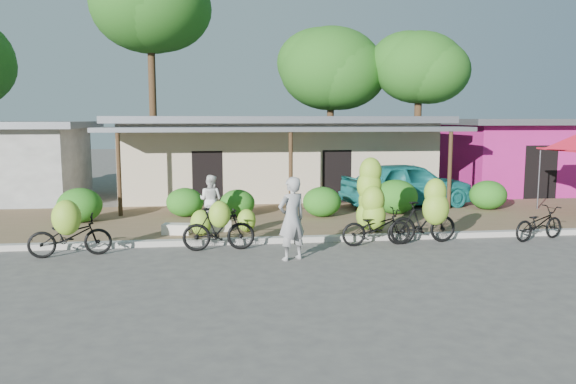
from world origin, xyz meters
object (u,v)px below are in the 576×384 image
bike_left (219,227)px  bike_right (427,216)px  tree_far_center (146,4)px  bike_far_right (539,223)px  bystander (211,200)px  bike_center (373,210)px  tree_near_right (415,66)px  tree_center_right (327,67)px  vendor (292,219)px  teal_van (407,184)px  sack_far (177,229)px  sack_near (215,226)px  bike_far_left (69,233)px

bike_left → bike_right: 5.36m
tree_far_center → bike_far_right: bearing=-51.2°
bike_left → bystander: size_ratio=1.21×
bike_center → tree_near_right: bearing=-26.9°
tree_center_right → bike_right: 16.22m
vendor → bike_center: bearing=-174.1°
bike_right → bystander: size_ratio=1.28×
bystander → tree_far_center: bearing=-48.0°
bike_far_right → teal_van: teal_van is taller
sack_far → teal_van: 8.82m
tree_near_right → vendor: (-8.09, -14.45, -4.87)m
bike_left → bike_right: bearing=-92.1°
bike_right → sack_near: (-5.46, 1.89, -0.49)m
tree_center_right → tree_near_right: tree_center_right is taller
tree_center_right → sack_near: bearing=-113.5°
tree_center_right → bike_center: size_ratio=3.53×
bike_far_right → sack_far: 9.84m
tree_near_right → sack_near: (-9.87, -11.49, -5.57)m
tree_near_right → sack_far: (-10.91, -11.71, -5.58)m
bike_left → bike_center: size_ratio=0.80×
bike_left → sack_near: bearing=1.2°
teal_van → tree_center_right: bearing=-6.0°
tree_center_right → vendor: 17.66m
tree_near_right → sack_far: tree_near_right is taller
bike_far_left → bike_right: bike_right is taller
bike_right → vendor: vendor is taller
vendor → tree_center_right: bearing=-129.8°
bike_left → teal_van: bearing=-52.8°
bike_right → sack_near: bearing=65.0°
vendor → bike_far_left: bearing=-35.5°
bike_center → bystander: 4.96m
tree_center_right → teal_van: 11.09m
bystander → teal_van: 7.43m
bike_far_left → vendor: (5.17, -0.88, 0.37)m
tree_far_center → vendor: (4.91, -15.95, -7.79)m
bike_left → bike_far_right: size_ratio=0.98×
bike_far_left → tree_near_right: bearing=-53.7°
tree_far_center → sack_far: tree_far_center is taller
bike_center → bystander: size_ratio=1.51×
sack_far → vendor: 3.99m
tree_center_right → sack_far: tree_center_right is taller
bike_right → bike_far_left: bearing=85.3°
vendor → bike_right: bearing=170.4°
bike_far_right → bystander: bystander is taller
bike_center → tree_far_center: bearing=23.6°
vendor → bike_left: bearing=-58.7°
teal_van → bike_far_right: bearing=-172.9°
vendor → teal_van: (5.09, 6.60, -0.04)m
tree_near_right → teal_van: tree_near_right is taller
teal_van → bike_left: bearing=117.5°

